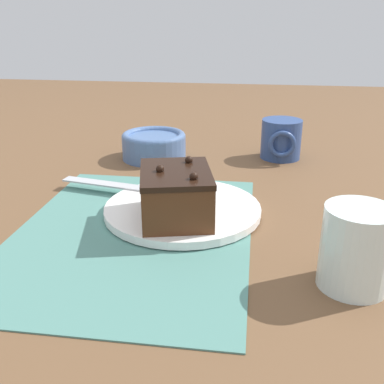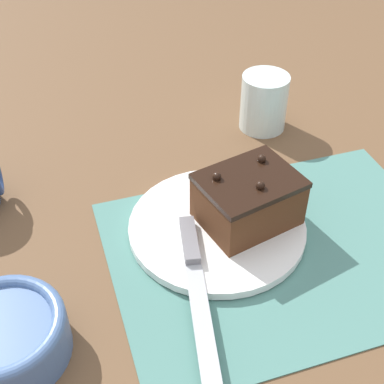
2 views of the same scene
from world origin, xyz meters
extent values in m
plane|color=brown|center=(0.00, 0.00, 0.00)|extent=(3.00, 3.00, 0.00)
cube|color=slate|center=(0.00, 0.00, 0.00)|extent=(0.46, 0.34, 0.00)
cylinder|color=white|center=(-0.07, 0.06, 0.01)|extent=(0.25, 0.25, 0.01)
cube|color=#512D19|center=(-0.03, 0.06, 0.05)|extent=(0.15, 0.12, 0.06)
cube|color=black|center=(-0.03, 0.06, 0.08)|extent=(0.15, 0.13, 0.01)
sphere|color=black|center=(-0.07, 0.07, 0.09)|extent=(0.01, 0.01, 0.01)
sphere|color=black|center=(-0.02, 0.04, 0.09)|extent=(0.01, 0.01, 0.01)
sphere|color=black|center=(0.00, 0.09, 0.09)|extent=(0.01, 0.01, 0.01)
cube|color=slate|center=(-0.12, 0.04, 0.02)|extent=(0.03, 0.08, 0.01)
cube|color=#B7BABF|center=(-0.14, -0.09, 0.02)|extent=(0.05, 0.17, 0.00)
cylinder|color=silver|center=(0.10, 0.29, 0.05)|extent=(0.08, 0.08, 0.10)
cylinder|color=#4C6B9E|center=(-0.36, -0.05, 0.02)|extent=(0.14, 0.14, 0.05)
torus|color=#4C6B9E|center=(-0.36, -0.05, 0.05)|extent=(0.14, 0.14, 0.02)
cylinder|color=navy|center=(-0.40, 0.23, 0.04)|extent=(0.09, 0.09, 0.08)
torus|color=navy|center=(-0.35, 0.23, 0.04)|extent=(0.01, 0.06, 0.06)
camera|label=1|loc=(0.57, 0.17, 0.30)|focal=42.00mm
camera|label=2|loc=(-0.27, -0.44, 0.53)|focal=50.00mm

